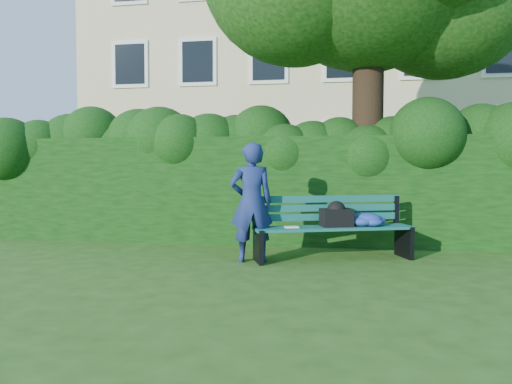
# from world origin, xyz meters

# --- Properties ---
(ground) EXTENTS (80.00, 80.00, 0.00)m
(ground) POSITION_xyz_m (0.00, 0.00, 0.00)
(ground) COLOR #294B14
(ground) RESTS_ON ground
(apartment_building) EXTENTS (16.00, 8.08, 12.00)m
(apartment_building) POSITION_xyz_m (-0.00, 13.99, 6.00)
(apartment_building) COLOR #CBC288
(apartment_building) RESTS_ON ground
(hedge) EXTENTS (10.00, 1.00, 1.80)m
(hedge) POSITION_xyz_m (0.00, 2.20, 0.90)
(hedge) COLOR black
(hedge) RESTS_ON ground
(park_bench) EXTENTS (2.29, 1.28, 0.89)m
(park_bench) POSITION_xyz_m (1.18, 0.79, 0.51)
(park_bench) COLOR #105443
(park_bench) RESTS_ON ground
(man_reading) EXTENTS (0.69, 0.56, 1.64)m
(man_reading) POSITION_xyz_m (-0.03, 0.38, 0.82)
(man_reading) COLOR navy
(man_reading) RESTS_ON ground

